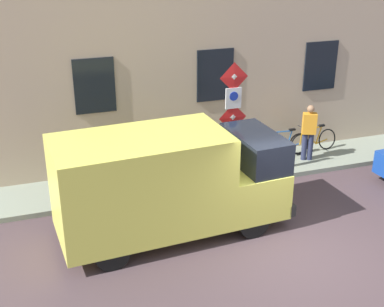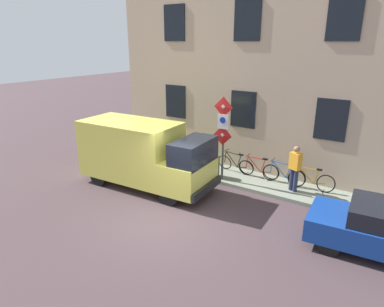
{
  "view_description": "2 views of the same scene",
  "coord_description": "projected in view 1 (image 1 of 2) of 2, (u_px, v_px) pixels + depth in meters",
  "views": [
    {
      "loc": [
        -8.6,
        5.34,
        6.59
      ],
      "look_at": [
        3.26,
        1.32,
        1.21
      ],
      "focal_mm": 49.09,
      "sensor_mm": 36.0,
      "label": 1
    },
    {
      "loc": [
        -7.46,
        -5.86,
        5.42
      ],
      "look_at": [
        3.07,
        1.18,
        1.16
      ],
      "focal_mm": 31.48,
      "sensor_mm": 36.0,
      "label": 2
    }
  ],
  "objects": [
    {
      "name": "building_facade",
      "position": [
        211.0,
        18.0,
        14.71
      ],
      "size": [
        0.75,
        12.54,
        8.54
      ],
      "color": "tan",
      "rests_on": "ground_plane"
    },
    {
      "name": "bicycle_black",
      "position": [
        220.0,
        153.0,
        15.42
      ],
      "size": [
        0.46,
        1.72,
        0.89
      ],
      "rotation": [
        0.0,
        0.0,
        1.5
      ],
      "color": "black",
      "rests_on": "sidewalk_slab"
    },
    {
      "name": "bicycle_red",
      "position": [
        253.0,
        149.0,
        15.73
      ],
      "size": [
        0.46,
        1.71,
        0.89
      ],
      "rotation": [
        0.0,
        0.0,
        1.65
      ],
      "color": "black",
      "rests_on": "sidewalk_slab"
    },
    {
      "name": "sidewalk_slab",
      "position": [
        224.0,
        171.0,
        15.3
      ],
      "size": [
        1.77,
        14.54,
        0.14
      ],
      "primitive_type": "cube",
      "color": "gray",
      "rests_on": "ground_plane"
    },
    {
      "name": "delivery_van",
      "position": [
        168.0,
        182.0,
        11.83
      ],
      "size": [
        2.31,
        5.44,
        2.5
      ],
      "rotation": [
        0.0,
        0.0,
        4.77
      ],
      "color": "#DBD753",
      "rests_on": "ground_plane"
    },
    {
      "name": "bicycle_blue",
      "position": [
        284.0,
        145.0,
        16.03
      ],
      "size": [
        0.46,
        1.71,
        0.89
      ],
      "rotation": [
        0.0,
        0.0,
        1.6
      ],
      "color": "black",
      "rests_on": "sidewalk_slab"
    },
    {
      "name": "ground_plane",
      "position": [
        295.0,
        251.0,
        11.66
      ],
      "size": [
        80.0,
        80.0,
        0.0
      ],
      "primitive_type": "plane",
      "color": "#463639"
    },
    {
      "name": "pedestrian",
      "position": [
        309.0,
        131.0,
        15.57
      ],
      "size": [
        0.39,
        0.47,
        1.72
      ],
      "rotation": [
        0.0,
        0.0,
        2.76
      ],
      "color": "#262B47",
      "rests_on": "sidewalk_slab"
    },
    {
      "name": "bicycle_orange",
      "position": [
        314.0,
        141.0,
        16.34
      ],
      "size": [
        0.46,
        1.72,
        0.89
      ],
      "rotation": [
        0.0,
        0.0,
        1.69
      ],
      "color": "black",
      "rests_on": "sidewalk_slab"
    },
    {
      "name": "sign_post_stacked",
      "position": [
        233.0,
        109.0,
        13.84
      ],
      "size": [
        0.15,
        0.56,
        3.2
      ],
      "color": "#474C47",
      "rests_on": "sidewalk_slab"
    },
    {
      "name": "litter_bin",
      "position": [
        215.0,
        165.0,
        14.48
      ],
      "size": [
        0.44,
        0.44,
        0.9
      ],
      "primitive_type": "cylinder",
      "color": "#2D5133",
      "rests_on": "sidewalk_slab"
    }
  ]
}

